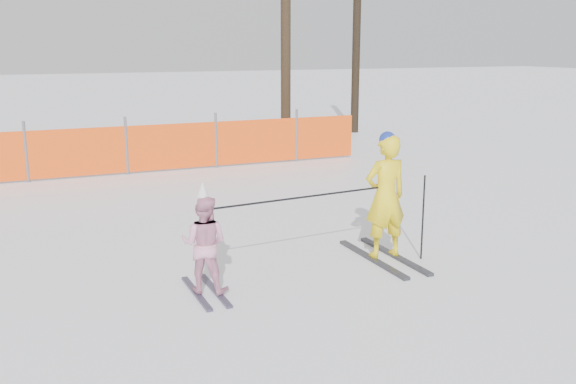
{
  "coord_description": "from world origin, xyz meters",
  "views": [
    {
      "loc": [
        -3.01,
        -6.41,
        2.73
      ],
      "look_at": [
        0.0,
        0.5,
        1.0
      ],
      "focal_mm": 40.0,
      "sensor_mm": 36.0,
      "label": 1
    }
  ],
  "objects": [
    {
      "name": "ski_poles",
      "position": [
        0.65,
        0.27,
        0.83
      ],
      "size": [
        2.81,
        0.23,
        1.12
      ],
      "color": "black",
      "rests_on": "ground"
    },
    {
      "name": "child",
      "position": [
        -1.15,
        0.19,
        0.59
      ],
      "size": [
        0.68,
        1.06,
        1.29
      ],
      "color": "black",
      "rests_on": "ground"
    },
    {
      "name": "adult",
      "position": [
        1.32,
        0.41,
        0.83
      ],
      "size": [
        0.59,
        1.62,
        1.68
      ],
      "color": "black",
      "rests_on": "ground"
    },
    {
      "name": "safety_fence",
      "position": [
        -3.08,
        7.42,
        0.56
      ],
      "size": [
        15.51,
        0.06,
        1.25
      ],
      "color": "#595960",
      "rests_on": "ground"
    },
    {
      "name": "tree_trunks",
      "position": [
        5.23,
        10.43,
        3.38
      ],
      "size": [
        3.46,
        2.12,
        7.42
      ],
      "color": "#2F2215",
      "rests_on": "ground"
    },
    {
      "name": "ground",
      "position": [
        0.0,
        0.0,
        0.0
      ],
      "size": [
        120.0,
        120.0,
        0.0
      ],
      "primitive_type": "plane",
      "color": "white",
      "rests_on": "ground"
    }
  ]
}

